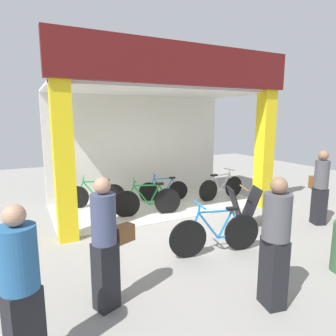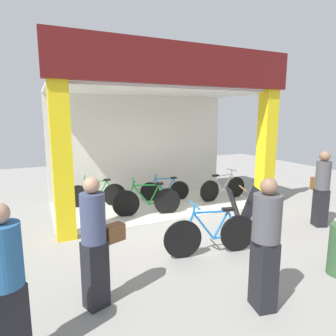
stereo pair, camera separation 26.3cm
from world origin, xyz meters
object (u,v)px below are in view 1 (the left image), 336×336
object	(u,v)px
pedestrian_2	(275,241)
sandwich_board_sign	(243,207)
pedestrian_0	(106,243)
bicycle_inside_2	(221,188)
bicycle_inside_1	(147,201)
bicycle_parked_0	(216,233)
bicycle_inside_0	(96,195)
pedestrian_1	(320,187)
bicycle_inside_3	(164,190)
pedestrian_3	(21,288)

from	to	relation	value
pedestrian_2	sandwich_board_sign	bearing A→B (deg)	56.76
pedestrian_0	bicycle_inside_2	bearing A→B (deg)	38.22
bicycle_inside_1	bicycle_parked_0	world-z (taller)	bicycle_parked_0
bicycle_inside_0	pedestrian_1	xyz separation A→B (m)	(4.27, -3.50, 0.52)
pedestrian_1	pedestrian_2	world-z (taller)	pedestrian_2
bicycle_inside_3	sandwich_board_sign	size ratio (longest dim) A/B	1.54
bicycle_inside_1	pedestrian_1	xyz separation A→B (m)	(3.28, -2.26, 0.50)
pedestrian_2	pedestrian_3	size ratio (longest dim) A/B	1.02
bicycle_inside_2	bicycle_inside_3	bearing A→B (deg)	158.12
bicycle_inside_0	pedestrian_0	bearing A→B (deg)	-101.26
pedestrian_0	bicycle_inside_1	bearing A→B (deg)	58.94
bicycle_inside_0	bicycle_parked_0	world-z (taller)	bicycle_parked_0
bicycle_inside_0	bicycle_parked_0	bearing A→B (deg)	-70.87
sandwich_board_sign	pedestrian_1	world-z (taller)	pedestrian_1
bicycle_inside_2	pedestrian_1	xyz separation A→B (m)	(0.75, -2.64, 0.52)
bicycle_inside_2	bicycle_parked_0	size ratio (longest dim) A/B	0.95
pedestrian_0	bicycle_inside_3	bearing A→B (deg)	55.69
sandwich_board_sign	pedestrian_1	distance (m)	1.83
sandwich_board_sign	pedestrian_0	distance (m)	3.77
bicycle_parked_0	pedestrian_0	xyz separation A→B (m)	(-2.14, -0.61, 0.50)
pedestrian_3	sandwich_board_sign	bearing A→B (deg)	24.62
bicycle_inside_1	pedestrian_2	size ratio (longest dim) A/B	0.97
bicycle_inside_1	sandwich_board_sign	xyz separation A→B (m)	(1.62, -1.63, 0.08)
sandwich_board_sign	pedestrian_1	bearing A→B (deg)	-20.72
bicycle_inside_2	bicycle_inside_0	bearing A→B (deg)	166.28
bicycle_inside_2	pedestrian_2	world-z (taller)	pedestrian_2
bicycle_parked_0	pedestrian_3	world-z (taller)	pedestrian_3
bicycle_inside_1	bicycle_inside_3	size ratio (longest dim) A/B	1.19
bicycle_inside_2	pedestrian_0	size ratio (longest dim) A/B	0.94
bicycle_inside_0	pedestrian_2	size ratio (longest dim) A/B	0.90
bicycle_parked_0	pedestrian_3	bearing A→B (deg)	-158.66
bicycle_inside_1	pedestrian_3	size ratio (longest dim) A/B	1.00
bicycle_parked_0	pedestrian_1	distance (m)	3.04
bicycle_inside_0	sandwich_board_sign	bearing A→B (deg)	-47.78
bicycle_inside_1	pedestrian_0	xyz separation A→B (m)	(-1.85, -3.06, 0.51)
bicycle_inside_0	pedestrian_2	world-z (taller)	pedestrian_2
bicycle_inside_0	pedestrian_1	size ratio (longest dim) A/B	0.91
pedestrian_1	pedestrian_2	distance (m)	3.65
bicycle_parked_0	pedestrian_0	world-z (taller)	pedestrian_0
bicycle_inside_0	pedestrian_2	distance (m)	5.37
bicycle_inside_0	bicycle_inside_3	xyz separation A→B (m)	(1.93, -0.22, -0.03)
bicycle_inside_3	pedestrian_1	world-z (taller)	pedestrian_1
bicycle_inside_1	pedestrian_1	distance (m)	4.02
bicycle_parked_0	pedestrian_2	xyz separation A→B (m)	(-0.22, -1.54, 0.51)
pedestrian_3	bicycle_inside_0	bearing A→B (deg)	69.64
bicycle_inside_3	pedestrian_1	xyz separation A→B (m)	(2.34, -3.28, 0.56)
pedestrian_2	bicycle_inside_3	bearing A→B (deg)	80.15
bicycle_inside_2	pedestrian_1	bearing A→B (deg)	-74.09
bicycle_inside_1	pedestrian_2	xyz separation A→B (m)	(0.07, -3.99, 0.51)
pedestrian_0	pedestrian_3	world-z (taller)	pedestrian_0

